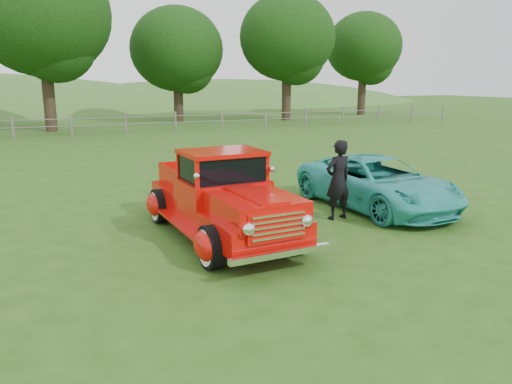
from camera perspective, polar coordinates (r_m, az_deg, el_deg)
name	(u,v)px	position (r m, az deg, el deg)	size (l,w,h in m)	color
ground	(303,244)	(9.75, 5.38, -5.98)	(140.00, 140.00, 0.00)	#244C14
distant_hills	(48,142)	(68.01, -22.63, 5.33)	(116.00, 60.00, 18.00)	#306525
fence_line	(126,123)	(30.54, -14.69, 7.63)	(48.00, 0.12, 1.20)	#676157
tree_near_west	(42,15)	(33.31, -23.31, 18.12)	(8.00, 8.00, 10.42)	#2E2217
tree_near_east	(177,49)	(38.34, -9.05, 15.81)	(6.80, 6.80, 8.33)	#2E2217
tree_mid_east	(287,38)	(39.31, 3.58, 17.21)	(7.20, 7.20, 9.44)	#2E2217
tree_far_east	(364,47)	(46.45, 12.22, 15.88)	(6.60, 6.60, 8.86)	#2E2217
red_pickup	(221,199)	(9.96, -3.98, -0.79)	(2.46, 5.08, 1.78)	black
teal_sedan	(377,183)	(12.62, 13.68, 1.03)	(2.11, 4.58, 1.27)	teal
man	(338,180)	(11.39, 9.36, 1.37)	(0.66, 0.43, 1.81)	black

